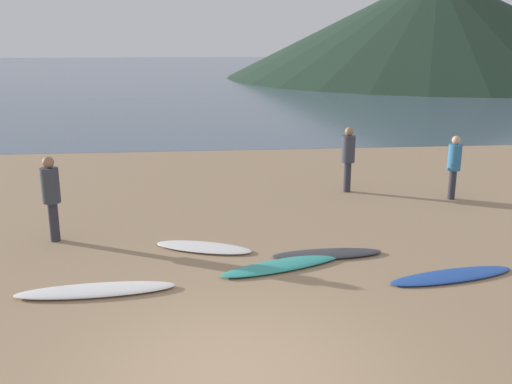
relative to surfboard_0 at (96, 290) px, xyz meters
name	(u,v)px	position (x,y,z in m)	size (l,w,h in m)	color
ground_plane	(212,183)	(2.06, 7.41, -0.15)	(120.00, 120.00, 0.20)	#997C5B
ocean_water	(201,71)	(2.06, 61.75, -0.05)	(140.00, 100.00, 0.01)	#475B6B
headland_hill	(434,25)	(25.54, 48.94, 5.11)	(42.08, 42.08, 10.31)	#1E3323
surfboard_0	(96,290)	(0.00, 0.00, 0.00)	(2.54, 0.55, 0.10)	white
surfboard_1	(204,247)	(1.75, 1.80, -0.01)	(1.94, 0.59, 0.08)	white
surfboard_2	(284,265)	(3.17, 0.76, 0.00)	(2.43, 0.54, 0.09)	teal
surfboard_3	(327,254)	(4.07, 1.22, -0.01)	(2.10, 0.51, 0.08)	#333338
surfboard_4	(452,276)	(5.98, 0.02, -0.02)	(2.37, 0.53, 0.07)	#1E479E
person_0	(51,192)	(-1.24, 2.57, 0.98)	(0.35, 0.35, 1.74)	#2D2D38
person_1	(454,162)	(8.07, 4.75, 0.91)	(0.33, 0.33, 1.63)	#2D2D38
person_2	(348,154)	(5.60, 5.72, 0.97)	(0.35, 0.35, 1.73)	#2D2D38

